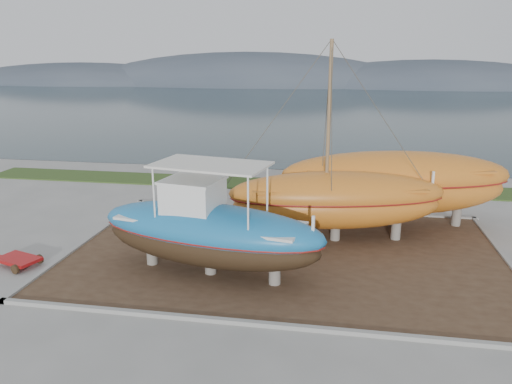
% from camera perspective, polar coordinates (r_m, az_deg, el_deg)
% --- Properties ---
extents(ground, '(140.00, 140.00, 0.00)m').
position_cam_1_polar(ground, '(18.09, 1.93, -11.78)').
color(ground, gray).
rests_on(ground, ground).
extents(dirt_patch, '(18.00, 12.00, 0.06)m').
position_cam_1_polar(dirt_patch, '(21.68, 3.41, -6.92)').
color(dirt_patch, '#422D1E').
rests_on(dirt_patch, ground).
extents(curb_frame, '(18.60, 12.60, 0.15)m').
position_cam_1_polar(curb_frame, '(21.67, 3.41, -6.81)').
color(curb_frame, gray).
rests_on(curb_frame, ground).
extents(grass_strip, '(44.00, 3.00, 0.08)m').
position_cam_1_polar(grass_strip, '(32.57, 5.70, 0.74)').
color(grass_strip, '#284219').
rests_on(grass_strip, ground).
extents(sea, '(260.00, 100.00, 0.04)m').
position_cam_1_polar(sea, '(86.36, 8.46, 9.80)').
color(sea, '#182C31').
rests_on(sea, ground).
extents(mountain_ridge, '(200.00, 36.00, 20.00)m').
position_cam_1_polar(mountain_ridge, '(141.20, 9.11, 11.92)').
color(mountain_ridge, '#333D49').
rests_on(mountain_ridge, ground).
extents(blue_caique, '(9.46, 4.50, 4.37)m').
position_cam_1_polar(blue_caique, '(18.93, -5.35, -3.18)').
color(blue_caique, '#1B6FAC').
rests_on(blue_caique, dirt_patch).
extents(white_dinghy, '(4.10, 1.63, 1.22)m').
position_cam_1_polar(white_dinghy, '(24.61, -11.16, -2.84)').
color(white_dinghy, white).
rests_on(white_dinghy, dirt_patch).
extents(orange_sailboat, '(10.09, 4.77, 8.84)m').
position_cam_1_polar(orange_sailboat, '(22.13, 9.48, 5.37)').
color(orange_sailboat, '#C1691D').
rests_on(orange_sailboat, dirt_patch).
extents(orange_bare_hull, '(11.47, 5.17, 3.63)m').
position_cam_1_polar(orange_bare_hull, '(25.27, 15.50, 0.21)').
color(orange_bare_hull, '#C1691D').
rests_on(orange_bare_hull, dirt_patch).
extents(red_trailer, '(2.78, 1.96, 0.36)m').
position_cam_1_polar(red_trailer, '(22.50, -25.48, -7.22)').
color(red_trailer, '#AF1314').
rests_on(red_trailer, ground).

